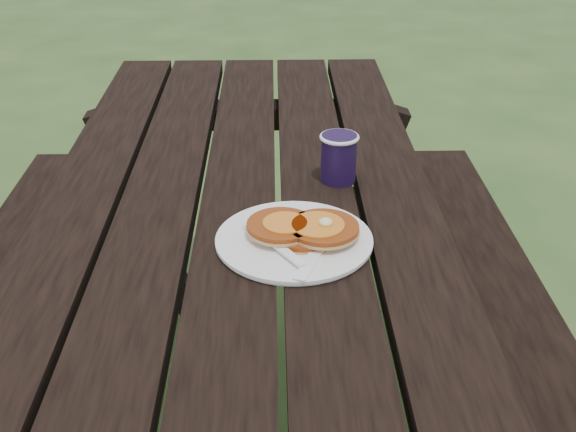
{
  "coord_description": "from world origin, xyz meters",
  "views": [
    {
      "loc": [
        0.07,
        -1.21,
        1.38
      ],
      "look_at": [
        0.09,
        -0.15,
        0.8
      ],
      "focal_mm": 45.0,
      "sensor_mm": 36.0,
      "label": 1
    }
  ],
  "objects_px": {
    "picnic_table": "(244,358)",
    "pancake_stack": "(303,229)",
    "plate": "(294,241)",
    "coffee_cup": "(339,155)"
  },
  "relations": [
    {
      "from": "picnic_table",
      "to": "pancake_stack",
      "type": "bearing_deg",
      "value": -52.86
    },
    {
      "from": "plate",
      "to": "coffee_cup",
      "type": "relative_size",
      "value": 2.68
    },
    {
      "from": "picnic_table",
      "to": "coffee_cup",
      "type": "bearing_deg",
      "value": 22.65
    },
    {
      "from": "pancake_stack",
      "to": "coffee_cup",
      "type": "distance_m",
      "value": 0.25
    },
    {
      "from": "plate",
      "to": "coffee_cup",
      "type": "distance_m",
      "value": 0.26
    },
    {
      "from": "picnic_table",
      "to": "pancake_stack",
      "type": "relative_size",
      "value": 9.5
    },
    {
      "from": "picnic_table",
      "to": "pancake_stack",
      "type": "xyz_separation_m",
      "value": [
        0.12,
        -0.15,
        0.41
      ]
    },
    {
      "from": "plate",
      "to": "coffee_cup",
      "type": "xyz_separation_m",
      "value": [
        0.09,
        0.24,
        0.05
      ]
    },
    {
      "from": "pancake_stack",
      "to": "coffee_cup",
      "type": "bearing_deg",
      "value": 71.51
    },
    {
      "from": "picnic_table",
      "to": "pancake_stack",
      "type": "height_order",
      "value": "pancake_stack"
    }
  ]
}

